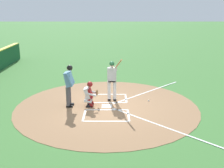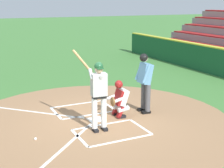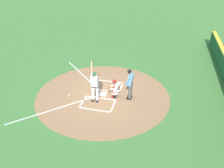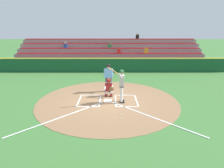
{
  "view_description": "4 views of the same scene",
  "coord_description": "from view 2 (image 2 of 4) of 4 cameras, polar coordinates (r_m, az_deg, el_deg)",
  "views": [
    {
      "loc": [
        11.53,
        0.24,
        4.38
      ],
      "look_at": [
        0.01,
        0.23,
        1.03
      ],
      "focal_mm": 44.6,
      "sensor_mm": 36.0,
      "label": 1
    },
    {
      "loc": [
        -8.37,
        3.51,
        3.4
      ],
      "look_at": [
        0.43,
        -0.73,
        0.91
      ],
      "focal_mm": 52.63,
      "sensor_mm": 36.0,
      "label": 2
    },
    {
      "loc": [
        -11.04,
        -3.34,
        7.27
      ],
      "look_at": [
        -0.42,
        -0.67,
        1.04
      ],
      "focal_mm": 36.01,
      "sensor_mm": 36.0,
      "label": 3
    },
    {
      "loc": [
        -0.23,
        10.36,
        4.06
      ],
      "look_at": [
        -0.24,
        0.3,
        1.09
      ],
      "focal_mm": 30.92,
      "sensor_mm": 36.0,
      "label": 4
    }
  ],
  "objects": [
    {
      "name": "dirt_circle",
      "position": [
        9.69,
        -2.81,
        -6.24
      ],
      "size": [
        8.0,
        8.0,
        0.01
      ],
      "primitive_type": "cylinder",
      "color": "#99704C",
      "rests_on": "ground"
    },
    {
      "name": "ground_plane",
      "position": [
        9.7,
        -2.81,
        -6.27
      ],
      "size": [
        120.0,
        120.0,
        0.0
      ],
      "primitive_type": "plane",
      "color": "#427A38"
    },
    {
      "name": "home_plate_and_chalk",
      "position": [
        9.41,
        -7.79,
        -6.95
      ],
      "size": [
        7.93,
        4.91,
        0.01
      ],
      "color": "white",
      "rests_on": "dirt_circle"
    },
    {
      "name": "catcher",
      "position": [
        9.76,
        1.3,
        -2.46
      ],
      "size": [
        0.59,
        0.62,
        1.13
      ],
      "color": "black",
      "rests_on": "ground"
    },
    {
      "name": "plate_umpire",
      "position": [
        10.08,
        5.73,
        0.88
      ],
      "size": [
        0.6,
        0.44,
        1.86
      ],
      "color": "#4C4C51",
      "rests_on": "ground"
    },
    {
      "name": "batter",
      "position": [
        8.6,
        -2.37,
        -1.25
      ],
      "size": [
        0.97,
        0.66,
        2.13
      ],
      "color": "white",
      "rests_on": "ground"
    },
    {
      "name": "baseball",
      "position": [
        8.56,
        -13.16,
        -9.25
      ],
      "size": [
        0.07,
        0.07,
        0.07
      ],
      "primitive_type": "sphere",
      "color": "white",
      "rests_on": "ground"
    }
  ]
}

